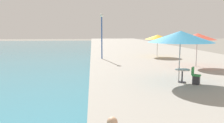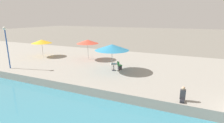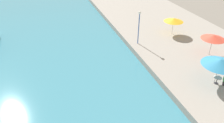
# 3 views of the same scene
# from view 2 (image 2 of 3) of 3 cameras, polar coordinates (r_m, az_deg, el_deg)

# --- Properties ---
(cafe_umbrella_pink) EXTENTS (3.55, 3.55, 2.83)m
(cafe_umbrella_pink) POSITION_cam_2_polar(r_m,az_deg,el_deg) (18.02, 0.00, 4.68)
(cafe_umbrella_pink) COLOR #B7B7B7
(cafe_umbrella_pink) RESTS_ON quay_promenade
(cafe_umbrella_white) EXTENTS (2.90, 2.90, 2.64)m
(cafe_umbrella_white) POSITION_cam_2_polar(r_m,az_deg,el_deg) (23.50, -7.96, 6.45)
(cafe_umbrella_white) COLOR #B7B7B7
(cafe_umbrella_white) RESTS_ON quay_promenade
(cafe_umbrella_striped) EXTENTS (2.83, 2.83, 2.41)m
(cafe_umbrella_striped) POSITION_cam_2_polar(r_m,az_deg,el_deg) (27.10, -21.97, 6.09)
(cafe_umbrella_striped) COLOR #B7B7B7
(cafe_umbrella_striped) RESTS_ON quay_promenade
(cafe_table) EXTENTS (0.80, 0.80, 0.74)m
(cafe_table) POSITION_cam_2_polar(r_m,az_deg,el_deg) (18.51, 0.56, -1.35)
(cafe_table) COLOR #333338
(cafe_table) RESTS_ON quay_promenade
(cafe_chair_left) EXTENTS (0.59, 0.58, 0.91)m
(cafe_chair_left) POSITION_cam_2_polar(r_m,az_deg,el_deg) (18.91, 2.50, -1.69)
(cafe_chair_left) COLOR #2D2D33
(cafe_chair_left) RESTS_ON quay_promenade
(person_at_quay) EXTENTS (0.56, 0.36, 1.03)m
(person_at_quay) POSITION_cam_2_polar(r_m,az_deg,el_deg) (12.82, 22.10, -10.05)
(person_at_quay) COLOR #232328
(person_at_quay) RESTS_ON quay_promenade
(lamppost) EXTENTS (0.36, 0.36, 4.56)m
(lamppost) POSITION_cam_2_polar(r_m,az_deg,el_deg) (21.98, -31.25, 5.88)
(lamppost) COLOR #28519E
(lamppost) RESTS_ON quay_promenade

